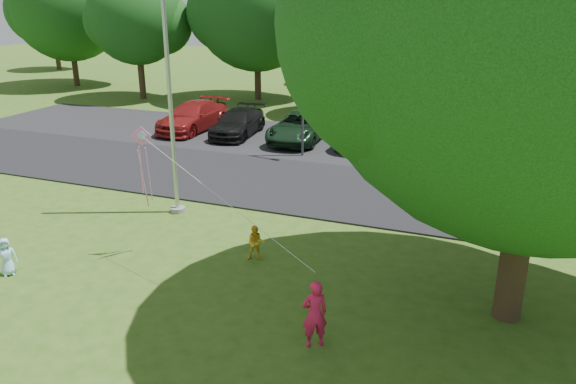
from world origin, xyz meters
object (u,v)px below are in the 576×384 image
(flagpole, at_px, (169,88))
(kite, at_px, (147,155))
(trash_can, at_px, (388,157))
(street_lamp, at_px, (307,85))
(child_blue, at_px, (6,257))
(child_yellow, at_px, (256,243))
(big_tree, at_px, (547,9))
(woman, at_px, (315,314))

(flagpole, height_order, kite, flagpole)
(trash_can, height_order, kite, kite)
(street_lamp, relative_size, child_blue, 5.20)
(trash_can, bearing_deg, child_yellow, -98.86)
(kite, bearing_deg, child_yellow, -14.31)
(street_lamp, relative_size, big_tree, 0.45)
(trash_can, distance_m, woman, 13.31)
(flagpole, xyz_separation_m, child_blue, (-1.73, -5.46, -3.65))
(woman, relative_size, child_yellow, 1.50)
(woman, bearing_deg, street_lamp, -105.32)
(trash_can, distance_m, child_yellow, 10.16)
(woman, height_order, child_yellow, woman)
(flagpole, bearing_deg, street_lamp, 76.89)
(big_tree, distance_m, woman, 7.40)
(flagpole, distance_m, street_lamp, 8.10)
(trash_can, relative_size, woman, 0.56)
(flagpole, height_order, child_yellow, flagpole)
(flagpole, xyz_separation_m, street_lamp, (1.82, 7.83, -0.96))
(big_tree, distance_m, child_yellow, 8.92)
(trash_can, height_order, big_tree, big_tree)
(child_blue, bearing_deg, woman, -50.86)
(flagpole, xyz_separation_m, child_yellow, (3.93, -2.31, -3.67))
(flagpole, bearing_deg, trash_can, 54.58)
(flagpole, distance_m, child_yellow, 5.85)
(big_tree, xyz_separation_m, woman, (-3.63, -2.57, -5.92))
(street_lamp, relative_size, child_yellow, 5.34)
(woman, bearing_deg, trash_can, -120.20)
(street_lamp, xyz_separation_m, big_tree, (8.52, -10.79, 3.46))
(street_lamp, xyz_separation_m, woman, (4.88, -13.36, -2.46))
(child_yellow, relative_size, kite, 0.17)
(flagpole, relative_size, kite, 1.69)
(woman, xyz_separation_m, kite, (-5.52, 2.41, 2.17))
(flagpole, xyz_separation_m, big_tree, (10.34, -2.96, 2.50))
(trash_can, bearing_deg, flagpole, -125.42)
(flagpole, bearing_deg, child_yellow, -30.44)
(child_blue, height_order, kite, kite)
(big_tree, xyz_separation_m, child_blue, (-12.07, -2.50, -6.15))
(woman, height_order, kite, kite)
(street_lamp, relative_size, woman, 3.56)
(trash_can, distance_m, kite, 11.93)
(trash_can, relative_size, child_yellow, 0.84)
(flagpole, xyz_separation_m, kite, (1.19, -3.11, -1.25))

